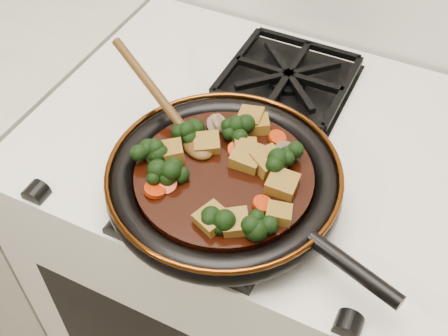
% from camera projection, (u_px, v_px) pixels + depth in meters
% --- Properties ---
extents(stove, '(0.76, 0.60, 0.90)m').
position_uv_depth(stove, '(249.00, 270.00, 1.30)').
color(stove, silver).
rests_on(stove, ground).
extents(burner_grate_front, '(0.23, 0.23, 0.03)m').
position_uv_depth(burner_grate_front, '(221.00, 182.00, 0.87)').
color(burner_grate_front, black).
rests_on(burner_grate_front, stove).
extents(burner_grate_back, '(0.23, 0.23, 0.03)m').
position_uv_depth(burner_grate_back, '(288.00, 79.00, 1.04)').
color(burner_grate_back, black).
rests_on(burner_grate_back, stove).
extents(skillet, '(0.47, 0.35, 0.05)m').
position_uv_depth(skillet, '(225.00, 180.00, 0.83)').
color(skillet, black).
rests_on(skillet, burner_grate_front).
extents(braising_sauce, '(0.26, 0.26, 0.02)m').
position_uv_depth(braising_sauce, '(224.00, 177.00, 0.83)').
color(braising_sauce, black).
rests_on(braising_sauce, skillet).
extents(tofu_cube_0, '(0.05, 0.05, 0.03)m').
position_uv_depth(tofu_cube_0, '(212.00, 219.00, 0.76)').
color(tofu_cube_0, brown).
rests_on(tofu_cube_0, braising_sauce).
extents(tofu_cube_1, '(0.05, 0.05, 0.03)m').
position_uv_depth(tofu_cube_1, '(207.00, 144.00, 0.85)').
color(tofu_cube_1, brown).
rests_on(tofu_cube_1, braising_sauce).
extents(tofu_cube_2, '(0.05, 0.05, 0.03)m').
position_uv_depth(tofu_cube_2, '(258.00, 124.00, 0.88)').
color(tofu_cube_2, brown).
rests_on(tofu_cube_2, braising_sauce).
extents(tofu_cube_3, '(0.05, 0.05, 0.03)m').
position_uv_depth(tofu_cube_3, '(236.00, 223.00, 0.75)').
color(tofu_cube_3, brown).
rests_on(tofu_cube_3, braising_sauce).
extents(tofu_cube_4, '(0.04, 0.04, 0.02)m').
position_uv_depth(tofu_cube_4, '(279.00, 214.00, 0.76)').
color(tofu_cube_4, brown).
rests_on(tofu_cube_4, braising_sauce).
extents(tofu_cube_5, '(0.06, 0.06, 0.03)m').
position_uv_depth(tofu_cube_5, '(169.00, 153.00, 0.84)').
color(tofu_cube_5, brown).
rests_on(tofu_cube_5, braising_sauce).
extents(tofu_cube_6, '(0.05, 0.05, 0.03)m').
position_uv_depth(tofu_cube_6, '(250.00, 119.00, 0.89)').
color(tofu_cube_6, brown).
rests_on(tofu_cube_6, braising_sauce).
extents(tofu_cube_7, '(0.06, 0.06, 0.03)m').
position_uv_depth(tofu_cube_7, '(268.00, 162.00, 0.83)').
color(tofu_cube_7, brown).
rests_on(tofu_cube_7, braising_sauce).
extents(tofu_cube_8, '(0.05, 0.04, 0.03)m').
position_uv_depth(tofu_cube_8, '(282.00, 184.00, 0.80)').
color(tofu_cube_8, brown).
rests_on(tofu_cube_8, braising_sauce).
extents(tofu_cube_9, '(0.05, 0.05, 0.03)m').
position_uv_depth(tofu_cube_9, '(246.00, 150.00, 0.84)').
color(tofu_cube_9, brown).
rests_on(tofu_cube_9, braising_sauce).
extents(tofu_cube_10, '(0.05, 0.05, 0.03)m').
position_uv_depth(tofu_cube_10, '(248.00, 157.00, 0.83)').
color(tofu_cube_10, brown).
rests_on(tofu_cube_10, braising_sauce).
extents(broccoli_floret_0, '(0.07, 0.07, 0.07)m').
position_uv_depth(broccoli_floret_0, '(285.00, 157.00, 0.83)').
color(broccoli_floret_0, black).
rests_on(broccoli_floret_0, braising_sauce).
extents(broccoli_floret_1, '(0.07, 0.07, 0.07)m').
position_uv_depth(broccoli_floret_1, '(216.00, 226.00, 0.75)').
color(broccoli_floret_1, black).
rests_on(broccoli_floret_1, braising_sauce).
extents(broccoli_floret_2, '(0.08, 0.09, 0.07)m').
position_uv_depth(broccoli_floret_2, '(259.00, 226.00, 0.75)').
color(broccoli_floret_2, black).
rests_on(broccoli_floret_2, braising_sauce).
extents(broccoli_floret_3, '(0.07, 0.07, 0.07)m').
position_uv_depth(broccoli_floret_3, '(281.00, 165.00, 0.82)').
color(broccoli_floret_3, black).
rests_on(broccoli_floret_3, braising_sauce).
extents(broccoli_floret_4, '(0.07, 0.06, 0.06)m').
position_uv_depth(broccoli_floret_4, '(159.00, 177.00, 0.81)').
color(broccoli_floret_4, black).
rests_on(broccoli_floret_4, braising_sauce).
extents(broccoli_floret_5, '(0.07, 0.07, 0.06)m').
position_uv_depth(broccoli_floret_5, '(179.00, 174.00, 0.81)').
color(broccoli_floret_5, black).
rests_on(broccoli_floret_5, braising_sauce).
extents(broccoli_floret_6, '(0.08, 0.08, 0.06)m').
position_uv_depth(broccoli_floret_6, '(187.00, 132.00, 0.87)').
color(broccoli_floret_6, black).
rests_on(broccoli_floret_6, braising_sauce).
extents(broccoli_floret_7, '(0.08, 0.08, 0.06)m').
position_uv_depth(broccoli_floret_7, '(149.00, 155.00, 0.83)').
color(broccoli_floret_7, black).
rests_on(broccoli_floret_7, braising_sauce).
extents(broccoli_floret_8, '(0.09, 0.09, 0.07)m').
position_uv_depth(broccoli_floret_8, '(235.00, 131.00, 0.87)').
color(broccoli_floret_8, black).
rests_on(broccoli_floret_8, braising_sauce).
extents(carrot_coin_0, '(0.03, 0.03, 0.01)m').
position_uv_depth(carrot_coin_0, '(277.00, 138.00, 0.86)').
color(carrot_coin_0, '#A52404').
rests_on(carrot_coin_0, braising_sauce).
extents(carrot_coin_1, '(0.03, 0.03, 0.02)m').
position_uv_depth(carrot_coin_1, '(238.00, 150.00, 0.85)').
color(carrot_coin_1, '#A52404').
rests_on(carrot_coin_1, braising_sauce).
extents(carrot_coin_2, '(0.03, 0.03, 0.02)m').
position_uv_depth(carrot_coin_2, '(166.00, 184.00, 0.80)').
color(carrot_coin_2, '#A52404').
rests_on(carrot_coin_2, braising_sauce).
extents(carrot_coin_3, '(0.03, 0.03, 0.01)m').
position_uv_depth(carrot_coin_3, '(263.00, 204.00, 0.78)').
color(carrot_coin_3, '#A52404').
rests_on(carrot_coin_3, braising_sauce).
extents(carrot_coin_4, '(0.03, 0.03, 0.02)m').
position_uv_depth(carrot_coin_4, '(155.00, 190.00, 0.79)').
color(carrot_coin_4, '#A52404').
rests_on(carrot_coin_4, braising_sauce).
extents(mushroom_slice_0, '(0.04, 0.04, 0.03)m').
position_uv_depth(mushroom_slice_0, '(216.00, 124.00, 0.88)').
color(mushroom_slice_0, brown).
rests_on(mushroom_slice_0, braising_sauce).
extents(mushroom_slice_1, '(0.04, 0.04, 0.03)m').
position_uv_depth(mushroom_slice_1, '(221.00, 124.00, 0.88)').
color(mushroom_slice_1, brown).
rests_on(mushroom_slice_1, braising_sauce).
extents(mushroom_slice_2, '(0.04, 0.04, 0.03)m').
position_uv_depth(mushroom_slice_2, '(284.00, 152.00, 0.84)').
color(mushroom_slice_2, brown).
rests_on(mushroom_slice_2, braising_sauce).
extents(mushroom_slice_3, '(0.03, 0.03, 0.03)m').
position_uv_depth(mushroom_slice_3, '(231.00, 224.00, 0.75)').
color(mushroom_slice_3, brown).
rests_on(mushroom_slice_3, braising_sauce).
extents(wooden_spoon, '(0.14, 0.09, 0.23)m').
position_uv_depth(wooden_spoon, '(174.00, 116.00, 0.87)').
color(wooden_spoon, '#472D0F').
rests_on(wooden_spoon, braising_sauce).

